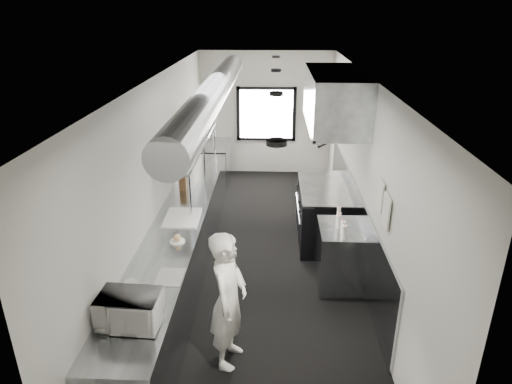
# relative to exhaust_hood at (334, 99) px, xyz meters

# --- Properties ---
(floor) EXTENTS (3.00, 8.00, 0.01)m
(floor) POSITION_rel_exhaust_hood_xyz_m (-1.10, -0.70, -2.39)
(floor) COLOR black
(floor) RESTS_ON ground
(ceiling) EXTENTS (3.00, 8.00, 0.01)m
(ceiling) POSITION_rel_exhaust_hood_xyz_m (-1.10, -0.70, 0.41)
(ceiling) COLOR silver
(ceiling) RESTS_ON wall_back
(wall_back) EXTENTS (3.00, 0.02, 2.80)m
(wall_back) POSITION_rel_exhaust_hood_xyz_m (-1.10, 3.30, -0.99)
(wall_back) COLOR #BAB9B0
(wall_back) RESTS_ON floor
(wall_left) EXTENTS (0.02, 8.00, 2.80)m
(wall_left) POSITION_rel_exhaust_hood_xyz_m (-2.60, -0.70, -0.99)
(wall_left) COLOR #BAB9B0
(wall_left) RESTS_ON floor
(wall_right) EXTENTS (0.02, 8.00, 2.80)m
(wall_right) POSITION_rel_exhaust_hood_xyz_m (0.40, -0.70, -0.99)
(wall_right) COLOR #BAB9B0
(wall_right) RESTS_ON floor
(wall_cladding) EXTENTS (0.03, 5.50, 1.10)m
(wall_cladding) POSITION_rel_exhaust_hood_xyz_m (0.38, -0.40, -1.84)
(wall_cladding) COLOR gray
(wall_cladding) RESTS_ON wall_right
(hvac_duct) EXTENTS (0.40, 6.40, 0.40)m
(hvac_duct) POSITION_rel_exhaust_hood_xyz_m (-1.80, -0.30, 0.16)
(hvac_duct) COLOR gray
(hvac_duct) RESTS_ON ceiling
(service_window) EXTENTS (1.36, 0.05, 1.25)m
(service_window) POSITION_rel_exhaust_hood_xyz_m (-1.10, 3.26, -0.99)
(service_window) COLOR white
(service_window) RESTS_ON wall_back
(exhaust_hood) EXTENTS (0.81, 2.20, 0.88)m
(exhaust_hood) POSITION_rel_exhaust_hood_xyz_m (0.00, 0.00, 0.00)
(exhaust_hood) COLOR gray
(exhaust_hood) RESTS_ON ceiling
(prep_counter) EXTENTS (0.70, 6.00, 0.90)m
(prep_counter) POSITION_rel_exhaust_hood_xyz_m (-2.25, -1.20, -1.94)
(prep_counter) COLOR gray
(prep_counter) RESTS_ON floor
(pass_shelf) EXTENTS (0.45, 3.00, 0.68)m
(pass_shelf) POSITION_rel_exhaust_hood_xyz_m (-2.29, 0.30, -0.86)
(pass_shelf) COLOR gray
(pass_shelf) RESTS_ON prep_counter
(range) EXTENTS (0.88, 1.60, 0.94)m
(range) POSITION_rel_exhaust_hood_xyz_m (-0.06, 0.00, -1.92)
(range) COLOR black
(range) RESTS_ON floor
(bottle_station) EXTENTS (0.65, 0.80, 0.90)m
(bottle_station) POSITION_rel_exhaust_hood_xyz_m (0.05, -1.40, -1.94)
(bottle_station) COLOR gray
(bottle_station) RESTS_ON floor
(far_work_table) EXTENTS (0.70, 1.20, 0.90)m
(far_work_table) POSITION_rel_exhaust_hood_xyz_m (-2.25, 2.50, -1.94)
(far_work_table) COLOR gray
(far_work_table) RESTS_ON floor
(notice_sheet_a) EXTENTS (0.02, 0.28, 0.38)m
(notice_sheet_a) POSITION_rel_exhaust_hood_xyz_m (0.37, -1.90, -0.79)
(notice_sheet_a) COLOR beige
(notice_sheet_a) RESTS_ON wall_right
(notice_sheet_b) EXTENTS (0.02, 0.28, 0.38)m
(notice_sheet_b) POSITION_rel_exhaust_hood_xyz_m (0.37, -2.25, -0.84)
(notice_sheet_b) COLOR beige
(notice_sheet_b) RESTS_ON wall_right
(line_cook) EXTENTS (0.48, 0.64, 1.60)m
(line_cook) POSITION_rel_exhaust_hood_xyz_m (-1.37, -2.96, -1.59)
(line_cook) COLOR silver
(line_cook) RESTS_ON floor
(microwave) EXTENTS (0.56, 0.43, 0.32)m
(microwave) POSITION_rel_exhaust_hood_xyz_m (-2.25, -3.50, -1.33)
(microwave) COLOR silver
(microwave) RESTS_ON prep_counter
(deli_tub_a) EXTENTS (0.16, 0.16, 0.10)m
(deli_tub_a) POSITION_rel_exhaust_hood_xyz_m (-2.42, -3.26, -1.44)
(deli_tub_a) COLOR #AEB5A7
(deli_tub_a) RESTS_ON prep_counter
(deli_tub_b) EXTENTS (0.16, 0.16, 0.10)m
(deli_tub_b) POSITION_rel_exhaust_hood_xyz_m (-2.42, -2.95, -1.44)
(deli_tub_b) COLOR #AEB5A7
(deli_tub_b) RESTS_ON prep_counter
(newspaper) EXTENTS (0.29, 0.36, 0.01)m
(newspaper) POSITION_rel_exhaust_hood_xyz_m (-2.06, -2.70, -1.49)
(newspaper) COLOR silver
(newspaper) RESTS_ON prep_counter
(small_plate) EXTENTS (0.23, 0.23, 0.02)m
(small_plate) POSITION_rel_exhaust_hood_xyz_m (-2.14, -1.89, -1.48)
(small_plate) COLOR silver
(small_plate) RESTS_ON prep_counter
(pastry) EXTENTS (0.09, 0.09, 0.09)m
(pastry) POSITION_rel_exhaust_hood_xyz_m (-2.14, -1.89, -1.43)
(pastry) COLOR #D9B172
(pastry) RESTS_ON small_plate
(cutting_board) EXTENTS (0.51, 0.67, 0.02)m
(cutting_board) POSITION_rel_exhaust_hood_xyz_m (-2.20, -1.20, -1.48)
(cutting_board) COLOR silver
(cutting_board) RESTS_ON prep_counter
(knife_block) EXTENTS (0.11, 0.24, 0.27)m
(knife_block) POSITION_rel_exhaust_hood_xyz_m (-2.39, -0.07, -1.36)
(knife_block) COLOR brown
(knife_block) RESTS_ON prep_counter
(plate_stack_a) EXTENTS (0.28, 0.28, 0.26)m
(plate_stack_a) POSITION_rel_exhaust_hood_xyz_m (-2.29, -0.36, -0.69)
(plate_stack_a) COLOR silver
(plate_stack_a) RESTS_ON pass_shelf
(plate_stack_b) EXTENTS (0.32, 0.32, 0.33)m
(plate_stack_b) POSITION_rel_exhaust_hood_xyz_m (-2.28, -0.10, -0.65)
(plate_stack_b) COLOR silver
(plate_stack_b) RESTS_ON pass_shelf
(plate_stack_c) EXTENTS (0.24, 0.24, 0.33)m
(plate_stack_c) POSITION_rel_exhaust_hood_xyz_m (-2.31, 0.53, -0.66)
(plate_stack_c) COLOR silver
(plate_stack_c) RESTS_ON pass_shelf
(plate_stack_d) EXTENTS (0.27, 0.27, 0.40)m
(plate_stack_d) POSITION_rel_exhaust_hood_xyz_m (-2.28, 0.98, -0.62)
(plate_stack_d) COLOR silver
(plate_stack_d) RESTS_ON pass_shelf
(squeeze_bottle_a) EXTENTS (0.08, 0.08, 0.19)m
(squeeze_bottle_a) POSITION_rel_exhaust_hood_xyz_m (0.01, -1.72, -1.39)
(squeeze_bottle_a) COLOR silver
(squeeze_bottle_a) RESTS_ON bottle_station
(squeeze_bottle_b) EXTENTS (0.07, 0.07, 0.18)m
(squeeze_bottle_b) POSITION_rel_exhaust_hood_xyz_m (0.02, -1.56, -1.40)
(squeeze_bottle_b) COLOR silver
(squeeze_bottle_b) RESTS_ON bottle_station
(squeeze_bottle_c) EXTENTS (0.07, 0.07, 0.19)m
(squeeze_bottle_c) POSITION_rel_exhaust_hood_xyz_m (-0.03, -1.40, -1.40)
(squeeze_bottle_c) COLOR silver
(squeeze_bottle_c) RESTS_ON bottle_station
(squeeze_bottle_d) EXTENTS (0.07, 0.07, 0.18)m
(squeeze_bottle_d) POSITION_rel_exhaust_hood_xyz_m (-0.00, -1.29, -1.40)
(squeeze_bottle_d) COLOR silver
(squeeze_bottle_d) RESTS_ON bottle_station
(squeeze_bottle_e) EXTENTS (0.06, 0.06, 0.16)m
(squeeze_bottle_e) POSITION_rel_exhaust_hood_xyz_m (0.03, -1.07, -1.41)
(squeeze_bottle_e) COLOR silver
(squeeze_bottle_e) RESTS_ON bottle_station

